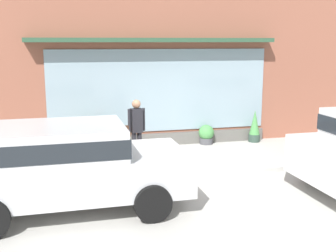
% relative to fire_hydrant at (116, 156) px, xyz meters
% --- Properties ---
extents(ground_plane, '(60.00, 60.00, 0.00)m').
position_rel_fire_hydrant_xyz_m(ground_plane, '(1.44, -0.60, -0.41)').
color(ground_plane, '#B2AFA8').
extents(curb_strip, '(14.00, 0.24, 0.12)m').
position_rel_fire_hydrant_xyz_m(curb_strip, '(1.44, -0.80, -0.35)').
color(curb_strip, '#B2B2AD').
rests_on(curb_strip, ground_plane).
extents(storefront, '(14.00, 0.81, 4.77)m').
position_rel_fire_hydrant_xyz_m(storefront, '(1.45, 2.59, 1.93)').
color(storefront, '#935642').
rests_on(storefront, ground_plane).
extents(fire_hydrant, '(0.43, 0.40, 0.84)m').
position_rel_fire_hydrant_xyz_m(fire_hydrant, '(0.00, 0.00, 0.00)').
color(fire_hydrant, red).
rests_on(fire_hydrant, ground_plane).
extents(pedestrian_with_handbag, '(0.63, 0.25, 1.63)m').
position_rel_fire_hydrant_xyz_m(pedestrian_with_handbag, '(0.59, 0.63, 0.53)').
color(pedestrian_with_handbag, '#232328').
rests_on(pedestrian_with_handbag, ground_plane).
extents(parked_car_silver, '(4.24, 2.12, 1.58)m').
position_rel_fire_hydrant_xyz_m(parked_car_silver, '(-1.12, -2.02, 0.49)').
color(parked_car_silver, silver).
rests_on(parked_car_silver, ground_plane).
extents(potted_plant_near_hydrant, '(0.35, 0.35, 0.97)m').
position_rel_fire_hydrant_xyz_m(potted_plant_near_hydrant, '(4.53, 2.11, 0.06)').
color(potted_plant_near_hydrant, '#33473D').
rests_on(potted_plant_near_hydrant, ground_plane).
extents(potted_plant_corner_tall, '(0.55, 0.55, 0.82)m').
position_rel_fire_hydrant_xyz_m(potted_plant_corner_tall, '(-0.52, 1.94, 0.03)').
color(potted_plant_corner_tall, '#9E6042').
rests_on(potted_plant_corner_tall, ground_plane).
extents(potted_plant_window_center, '(0.47, 0.47, 0.58)m').
position_rel_fire_hydrant_xyz_m(potted_plant_window_center, '(2.99, 2.18, -0.11)').
color(potted_plant_window_center, '#4C4C51').
rests_on(potted_plant_window_center, ground_plane).
extents(potted_plant_window_left, '(0.34, 0.34, 0.49)m').
position_rel_fire_hydrant_xyz_m(potted_plant_window_left, '(0.28, 1.88, -0.15)').
color(potted_plant_window_left, '#9E6042').
rests_on(potted_plant_window_left, ground_plane).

